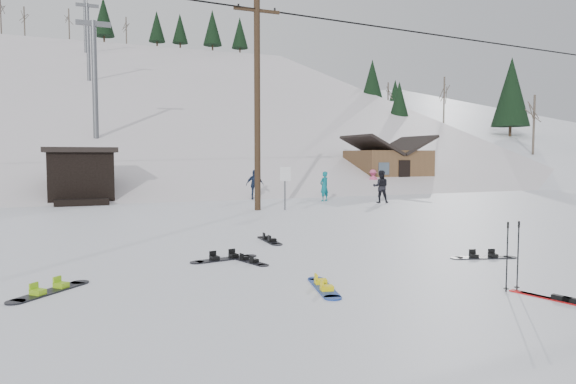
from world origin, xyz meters
name	(u,v)px	position (x,y,z in m)	size (l,w,h in m)	color
ground	(416,299)	(0.00, 0.00, 0.00)	(200.00, 200.00, 0.00)	white
ski_slope	(130,279)	(0.00, 55.00, -12.00)	(60.00, 75.00, 45.00)	silver
ridge_right	(425,254)	(38.00, 50.00, -11.00)	(34.00, 85.00, 36.00)	white
treeline_right	(455,176)	(36.00, 42.00, 0.00)	(20.00, 60.00, 10.00)	black
treeline_crest	(113,170)	(0.00, 86.00, 0.00)	(50.00, 6.00, 10.00)	black
utility_pole	(257,100)	(2.00, 14.00, 4.68)	(2.00, 0.26, 9.00)	#3A2819
trail_sign	(285,180)	(3.10, 13.58, 1.27)	(0.50, 0.09, 1.85)	#595B60
lift_hut	(81,175)	(-5.00, 20.94, 1.36)	(3.40, 4.10, 2.75)	black
lift_tower_near	(95,73)	(-4.00, 30.00, 7.86)	(2.20, 0.36, 8.00)	#595B60
lift_tower_mid	(88,37)	(-4.00, 50.00, 14.36)	(2.20, 0.36, 8.00)	#595B60
lift_tower_far	(85,20)	(-4.00, 70.00, 20.86)	(2.20, 0.36, 8.00)	#595B60
cabin	(388,168)	(15.00, 24.00, 1.48)	(5.39, 4.40, 3.77)	brown
hero_snowboard	(324,287)	(-1.11, 1.13, 0.03)	(0.58, 1.56, 0.11)	#183A9E
hero_skis	(568,302)	(2.05, -1.12, 0.03)	(0.61, 1.84, 0.10)	#AC1113
ski_poles	(513,256)	(1.79, -0.23, 0.62)	(0.33, 0.09, 1.20)	black
board_scatter_a	(224,258)	(-2.08, 4.22, 0.03)	(1.58, 0.55, 0.11)	black
board_scatter_b	(249,261)	(-1.63, 3.79, 0.02)	(0.55, 1.24, 0.09)	black
board_scatter_c	(50,291)	(-5.54, 2.64, 0.03)	(1.25, 1.28, 0.12)	black
board_scatter_d	(483,257)	(3.42, 2.18, 0.03)	(1.48, 0.66, 0.11)	black
board_scatter_f	(269,240)	(-0.29, 6.19, 0.03)	(0.33, 1.57, 0.11)	black
skier_teal	(324,186)	(6.58, 16.89, 0.76)	(0.56, 0.37, 1.53)	#0B6771
skier_dark	(381,187)	(8.74, 14.95, 0.80)	(0.78, 0.61, 1.61)	black
skier_pink	(373,181)	(12.41, 21.72, 0.73)	(0.94, 0.54, 1.46)	#D24A79
skier_navy	(255,185)	(3.56, 19.12, 0.79)	(0.93, 0.39, 1.59)	#192640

